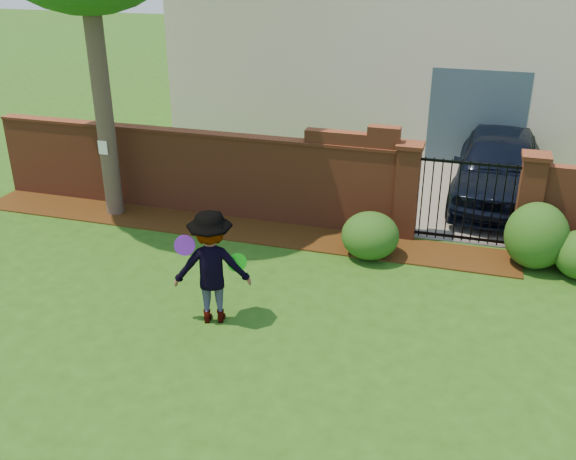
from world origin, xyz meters
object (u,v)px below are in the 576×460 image
(frisbee_green, at_px, (237,262))
(frisbee_purple, at_px, (185,245))
(car, at_px, (498,170))
(man, at_px, (211,268))

(frisbee_green, bearing_deg, frisbee_purple, -153.17)
(car, bearing_deg, frisbee_purple, -122.03)
(frisbee_purple, height_order, frisbee_green, frisbee_purple)
(man, height_order, frisbee_purple, man)
(frisbee_purple, xyz_separation_m, frisbee_green, (0.66, 0.33, -0.34))
(car, xyz_separation_m, man, (-4.03, -6.13, 0.11))
(car, height_order, man, man)
(car, distance_m, man, 7.34)
(frisbee_purple, relative_size, frisbee_green, 1.04)
(car, xyz_separation_m, frisbee_purple, (-4.33, -6.34, 0.54))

